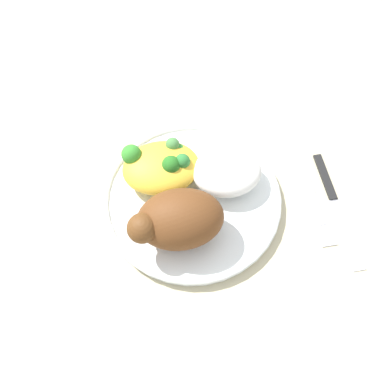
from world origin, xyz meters
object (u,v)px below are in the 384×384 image
(roasted_chicken, at_px, (178,220))
(mac_cheese_with_broccoli, at_px, (161,166))
(plate, at_px, (192,198))
(fork, at_px, (317,207))
(rice_pile, at_px, (227,172))
(knife, at_px, (333,198))

(roasted_chicken, bearing_deg, mac_cheese_with_broccoli, -82.36)
(plate, bearing_deg, roasted_chicken, 63.52)
(plate, bearing_deg, fork, 168.64)
(roasted_chicken, relative_size, rice_pile, 1.26)
(mac_cheese_with_broccoli, bearing_deg, knife, 164.36)
(rice_pile, bearing_deg, fork, 156.28)
(plate, distance_m, knife, 0.21)
(plate, bearing_deg, rice_pile, -159.83)
(roasted_chicken, xyz_separation_m, mac_cheese_with_broccoli, (0.01, -0.10, -0.02))
(mac_cheese_with_broccoli, height_order, knife, mac_cheese_with_broccoli)
(plate, distance_m, fork, 0.19)
(rice_pile, relative_size, fork, 0.70)
(knife, bearing_deg, fork, 18.42)
(rice_pile, xyz_separation_m, mac_cheese_with_broccoli, (0.09, -0.02, 0.00))
(mac_cheese_with_broccoli, xyz_separation_m, knife, (-0.25, 0.07, -0.04))
(fork, bearing_deg, plate, -11.36)
(plate, xyz_separation_m, fork, (-0.18, 0.04, -0.01))
(knife, bearing_deg, rice_pile, -16.65)
(plate, bearing_deg, knife, 172.67)
(roasted_chicken, relative_size, knife, 0.66)
(rice_pile, height_order, knife, rice_pile)
(plate, distance_m, roasted_chicken, 0.08)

